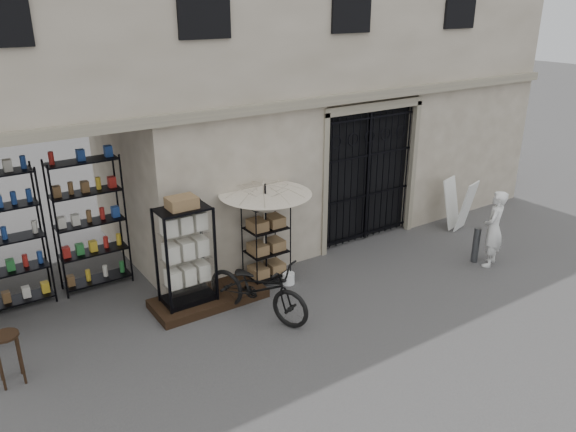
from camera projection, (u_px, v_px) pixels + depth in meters
ground at (368, 300)px, 10.06m from camera, size 80.00×80.00×0.00m
main_building at (250, 27)px, 11.52m from camera, size 14.00×4.00×9.00m
shop_recess at (57, 227)px, 9.34m from camera, size 3.00×1.70×3.00m
shop_shelving at (49, 232)px, 9.79m from camera, size 2.70×0.50×2.50m
iron_gate at (363, 174)px, 12.19m from camera, size 2.50×0.21×3.00m
step_platform at (209, 298)px, 9.98m from camera, size 2.00×0.90×0.15m
display_cabinet at (186, 260)px, 9.49m from camera, size 0.97×0.75×1.86m
wire_rack at (266, 242)px, 10.45m from camera, size 0.81×0.64×1.68m
market_umbrella at (265, 198)px, 10.04m from camera, size 1.67×1.70×2.39m
white_bucket at (288, 278)px, 10.62m from camera, size 0.29×0.29×0.22m
bicycle at (258, 315)px, 9.60m from camera, size 1.06×1.24×2.00m
wooden_stool at (9, 357)px, 7.78m from camera, size 0.40×0.40×0.78m
steel_bollard at (476, 245)px, 11.42m from camera, size 0.17×0.17×0.74m
shopkeeper at (489, 264)px, 11.42m from camera, size 1.17×1.67×0.38m
easel_sign at (459, 205)px, 12.97m from camera, size 0.71×0.77×1.17m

